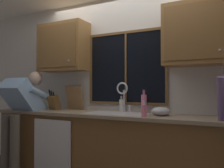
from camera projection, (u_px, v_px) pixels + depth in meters
The scene contains 21 objects.
back_wall at pixel (127, 86), 3.34m from camera, with size 6.00×0.12×2.55m, color silver.
window_glass at pixel (126, 68), 3.28m from camera, with size 1.10×0.02×0.95m, color black.
window_frame_top at pixel (126, 32), 3.28m from camera, with size 1.17×0.02×0.04m, color brown.
window_frame_bottom at pixel (126, 103), 3.26m from camera, with size 1.17×0.02×0.04m, color brown.
window_frame_left at pixel (91, 69), 3.53m from camera, with size 0.04×0.02×0.95m, color brown.
window_frame_right at pixel (167, 66), 3.01m from camera, with size 0.04×0.02×0.95m, color brown.
window_mullion_center at pixel (126, 68), 3.27m from camera, with size 0.02×0.02×0.95m, color brown.
lower_cabinet_run at pixel (116, 151), 3.01m from camera, with size 3.60×0.58×0.88m, color brown.
countertop at pixel (115, 115), 3.01m from camera, with size 3.66×0.62×0.04m, color gray.
dishwasher_front at pixel (52, 148), 3.09m from camera, with size 0.60×0.02×0.74m, color white.
upper_cabinet_left at pixel (63, 48), 3.59m from camera, with size 0.78×0.36×0.72m.
upper_cabinet_right at pixel (198, 34), 2.70m from camera, with size 0.78×0.36×0.72m.
sink at pixel (117, 121), 3.00m from camera, with size 0.80×0.46×0.21m.
faucet at pixel (123, 93), 3.17m from camera, with size 0.18×0.09×0.40m.
person_standing at pixel (21, 109), 3.39m from camera, with size 0.53×0.71×1.50m.
knife_block at pixel (54, 103), 3.52m from camera, with size 0.12×0.18×0.32m.
cutting_board at pixel (75, 98), 3.57m from camera, with size 0.28×0.02×0.36m, color #997047.
mixing_bowl at pixel (161, 111), 2.75m from camera, with size 0.22×0.22×0.11m, color #B7B7BC.
soap_dispenser at pixel (144, 110), 2.63m from camera, with size 0.06×0.07×0.19m.
bottle_green_glass at pixel (121, 105), 3.21m from camera, with size 0.06×0.06×0.22m.
bottle_tall_clear at pixel (144, 103), 3.02m from camera, with size 0.07×0.07×0.31m.
Camera 1 is at (1.34, -3.01, 1.22)m, focal length 37.92 mm.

